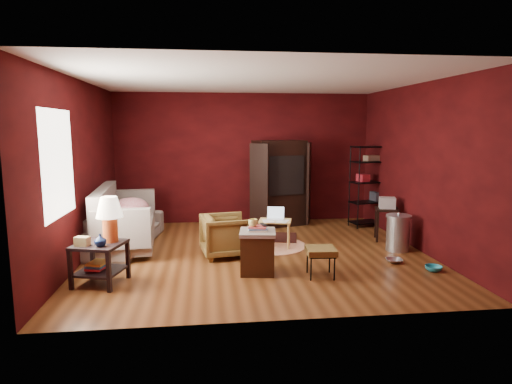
{
  "coord_description": "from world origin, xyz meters",
  "views": [
    {
      "loc": [
        -0.81,
        -6.8,
        2.06
      ],
      "look_at": [
        0.0,
        0.2,
        1.0
      ],
      "focal_mm": 30.0,
      "sensor_mm": 36.0,
      "label": 1
    }
  ],
  "objects_px": {
    "side_table": "(105,232)",
    "laptop_desk": "(275,223)",
    "armchair": "(225,233)",
    "sofa": "(125,223)",
    "wire_shelving": "(371,182)",
    "tv_armoire": "(280,182)",
    "hamper": "(258,251)"
  },
  "relations": [
    {
      "from": "laptop_desk",
      "to": "wire_shelving",
      "type": "xyz_separation_m",
      "value": [
        2.24,
        1.34,
        0.51
      ]
    },
    {
      "from": "sofa",
      "to": "armchair",
      "type": "bearing_deg",
      "value": -106.26
    },
    {
      "from": "armchair",
      "to": "side_table",
      "type": "xyz_separation_m",
      "value": [
        -1.64,
        -1.04,
        0.33
      ]
    },
    {
      "from": "side_table",
      "to": "wire_shelving",
      "type": "height_order",
      "value": "wire_shelving"
    },
    {
      "from": "side_table",
      "to": "wire_shelving",
      "type": "relative_size",
      "value": 0.69
    },
    {
      "from": "hamper",
      "to": "tv_armoire",
      "type": "xyz_separation_m",
      "value": [
        0.83,
        2.96,
        0.62
      ]
    },
    {
      "from": "hamper",
      "to": "sofa",
      "type": "bearing_deg",
      "value": 141.96
    },
    {
      "from": "sofa",
      "to": "hamper",
      "type": "xyz_separation_m",
      "value": [
        2.14,
        -1.68,
        -0.1
      ]
    },
    {
      "from": "side_table",
      "to": "laptop_desk",
      "type": "distance_m",
      "value": 2.94
    },
    {
      "from": "sofa",
      "to": "armchair",
      "type": "distance_m",
      "value": 1.9
    },
    {
      "from": "side_table",
      "to": "wire_shelving",
      "type": "xyz_separation_m",
      "value": [
        4.77,
        2.83,
        0.23
      ]
    },
    {
      "from": "armchair",
      "to": "hamper",
      "type": "xyz_separation_m",
      "value": [
        0.42,
        -0.87,
        -0.05
      ]
    },
    {
      "from": "armchair",
      "to": "laptop_desk",
      "type": "height_order",
      "value": "armchair"
    },
    {
      "from": "sofa",
      "to": "side_table",
      "type": "height_order",
      "value": "side_table"
    },
    {
      "from": "armchair",
      "to": "wire_shelving",
      "type": "distance_m",
      "value": 3.65
    },
    {
      "from": "side_table",
      "to": "tv_armoire",
      "type": "bearing_deg",
      "value": 47.28
    },
    {
      "from": "side_table",
      "to": "wire_shelving",
      "type": "bearing_deg",
      "value": 30.68
    },
    {
      "from": "laptop_desk",
      "to": "tv_armoire",
      "type": "bearing_deg",
      "value": 91.26
    },
    {
      "from": "tv_armoire",
      "to": "hamper",
      "type": "bearing_deg",
      "value": -121.34
    },
    {
      "from": "tv_armoire",
      "to": "armchair",
      "type": "bearing_deg",
      "value": -136.64
    },
    {
      "from": "armchair",
      "to": "tv_armoire",
      "type": "distance_m",
      "value": 2.49
    },
    {
      "from": "side_table",
      "to": "tv_armoire",
      "type": "xyz_separation_m",
      "value": [
        2.88,
        3.12,
        0.24
      ]
    },
    {
      "from": "hamper",
      "to": "laptop_desk",
      "type": "relative_size",
      "value": 1.03
    },
    {
      "from": "laptop_desk",
      "to": "sofa",
      "type": "bearing_deg",
      "value": -174.18
    },
    {
      "from": "side_table",
      "to": "wire_shelving",
      "type": "distance_m",
      "value": 5.55
    },
    {
      "from": "tv_armoire",
      "to": "side_table",
      "type": "bearing_deg",
      "value": -148.47
    },
    {
      "from": "armchair",
      "to": "side_table",
      "type": "height_order",
      "value": "side_table"
    },
    {
      "from": "laptop_desk",
      "to": "hamper",
      "type": "bearing_deg",
      "value": -95.85
    },
    {
      "from": "armchair",
      "to": "sofa",
      "type": "bearing_deg",
      "value": 56.08
    },
    {
      "from": "side_table",
      "to": "armchair",
      "type": "bearing_deg",
      "value": 32.39
    },
    {
      "from": "sofa",
      "to": "wire_shelving",
      "type": "distance_m",
      "value": 4.98
    },
    {
      "from": "side_table",
      "to": "hamper",
      "type": "xyz_separation_m",
      "value": [
        2.06,
        0.17,
        -0.38
      ]
    }
  ]
}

